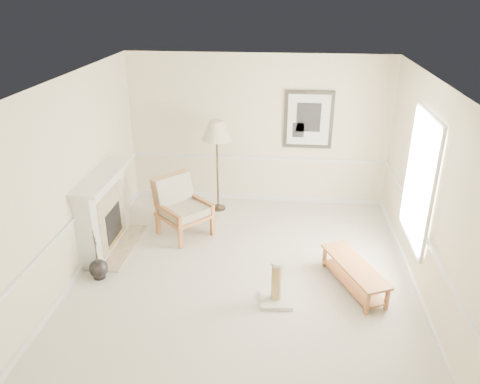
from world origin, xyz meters
name	(u,v)px	position (x,y,z in m)	size (l,w,h in m)	color
ground	(244,275)	(0.00, 0.00, 0.00)	(5.50, 5.50, 0.00)	silver
room	(255,157)	(0.14, 0.08, 1.87)	(5.04, 5.54, 2.92)	#F2E6BD
fireplace	(104,212)	(-2.34, 0.60, 0.64)	(0.64, 1.64, 1.31)	white
floor_vase	(99,269)	(-2.15, -0.29, 0.15)	(0.28, 0.28, 0.81)	black
armchair	(180,204)	(-1.23, 1.23, 0.55)	(1.12, 1.12, 1.02)	#976030
floor_lamp	(217,133)	(-0.72, 2.22, 1.54)	(0.68, 0.68, 1.76)	black
bench	(354,272)	(1.60, -0.13, 0.25)	(0.90, 1.37, 0.38)	#976030
scratching_post	(276,289)	(0.50, -0.59, 0.20)	(0.48, 0.48, 0.63)	beige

